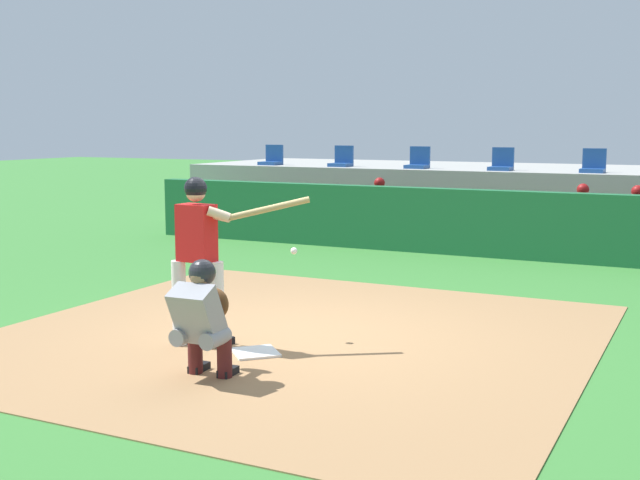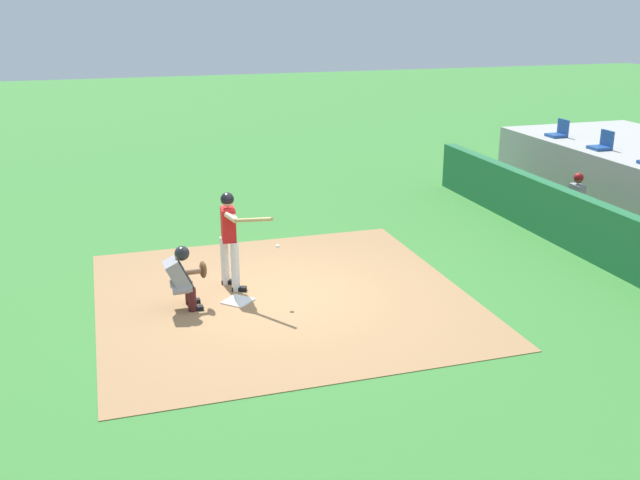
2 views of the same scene
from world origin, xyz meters
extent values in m
plane|color=#387A33|center=(0.00, 0.00, 0.00)|extent=(80.00, 80.00, 0.00)
cube|color=#9E754C|center=(0.00, 0.00, 0.01)|extent=(6.40, 6.40, 0.01)
cube|color=white|center=(0.00, -0.80, 0.02)|extent=(0.62, 0.62, 0.02)
cylinder|color=silver|center=(-0.90, -0.86, 0.46)|extent=(0.15, 0.15, 0.92)
cylinder|color=silver|center=(-0.50, -0.74, 0.46)|extent=(0.15, 0.15, 0.92)
cube|color=red|center=(-0.70, -0.80, 1.22)|extent=(0.40, 0.27, 0.60)
sphere|color=beige|center=(-0.70, -0.80, 1.65)|extent=(0.21, 0.21, 0.21)
sphere|color=black|center=(-0.70, -0.80, 1.68)|extent=(0.24, 0.24, 0.24)
cylinder|color=beige|center=(-0.61, -0.73, 1.43)|extent=(0.57, 0.10, 0.18)
cylinder|color=beige|center=(-0.42, -0.80, 1.43)|extent=(0.26, 0.23, 0.17)
cylinder|color=tan|center=(0.00, -0.48, 1.48)|extent=(0.72, 0.55, 0.24)
cube|color=black|center=(-0.88, -0.80, 0.04)|extent=(0.20, 0.28, 0.09)
cube|color=black|center=(-0.48, -0.68, 0.04)|extent=(0.20, 0.28, 0.09)
cylinder|color=gray|center=(-0.16, -1.77, 0.42)|extent=(0.17, 0.32, 0.16)
cylinder|color=#4C1919|center=(-0.17, -1.62, 0.21)|extent=(0.14, 0.14, 0.42)
cube|color=black|center=(-0.17, -1.56, 0.04)|extent=(0.12, 0.24, 0.08)
cylinder|color=gray|center=(0.16, -1.76, 0.42)|extent=(0.17, 0.32, 0.16)
cylinder|color=#4C1919|center=(0.15, -1.61, 0.21)|extent=(0.14, 0.14, 0.42)
cube|color=black|center=(0.15, -1.55, 0.04)|extent=(0.12, 0.24, 0.08)
cube|color=gray|center=(0.00, -1.81, 0.64)|extent=(0.41, 0.45, 0.57)
cube|color=#2D2D33|center=(-0.01, -1.69, 0.64)|extent=(0.39, 0.26, 0.45)
sphere|color=#996B4C|center=(-0.01, -1.73, 0.98)|extent=(0.21, 0.21, 0.21)
sphere|color=#232328|center=(-0.01, -1.71, 1.00)|extent=(0.25, 0.25, 0.25)
cylinder|color=#996B4C|center=(-0.05, -1.59, 0.64)|extent=(0.11, 0.45, 0.10)
ellipsoid|color=brown|center=(-0.10, -1.37, 0.64)|extent=(0.28, 0.13, 0.30)
sphere|color=white|center=(0.07, -0.09, 0.99)|extent=(0.07, 0.07, 0.07)
cube|color=#1E6638|center=(0.00, 6.50, 0.60)|extent=(13.00, 0.30, 1.20)
cube|color=olive|center=(0.00, 7.50, 0.23)|extent=(11.80, 0.44, 0.45)
cylinder|color=#939399|center=(-2.13, 7.25, 0.49)|extent=(0.15, 0.40, 0.15)
cylinder|color=#939399|center=(-2.13, 7.05, 0.23)|extent=(0.13, 0.13, 0.45)
cube|color=maroon|center=(-2.13, 7.00, 0.04)|extent=(0.11, 0.24, 0.08)
cylinder|color=#939399|center=(-1.87, 7.25, 0.49)|extent=(0.15, 0.40, 0.15)
cylinder|color=#939399|center=(-1.87, 7.05, 0.23)|extent=(0.13, 0.13, 0.45)
cube|color=maroon|center=(-1.87, 7.00, 0.04)|extent=(0.11, 0.24, 0.08)
cube|color=gray|center=(-2.00, 7.47, 0.76)|extent=(0.36, 0.22, 0.54)
sphere|color=brown|center=(-2.00, 7.47, 1.15)|extent=(0.20, 0.20, 0.20)
sphere|color=maroon|center=(-2.00, 7.47, 1.19)|extent=(0.22, 0.22, 0.22)
cylinder|color=brown|center=(-2.20, 7.33, 0.65)|extent=(0.09, 0.41, 0.22)
cylinder|color=brown|center=(-1.80, 7.33, 0.65)|extent=(0.09, 0.41, 0.22)
cylinder|color=#939399|center=(1.83, 7.25, 0.49)|extent=(0.15, 0.40, 0.15)
cylinder|color=#939399|center=(1.83, 7.05, 0.23)|extent=(0.13, 0.13, 0.45)
cube|color=maroon|center=(1.83, 7.00, 0.04)|extent=(0.11, 0.24, 0.08)
cylinder|color=#939399|center=(2.09, 7.25, 0.49)|extent=(0.15, 0.40, 0.15)
cylinder|color=#939399|center=(2.09, 7.05, 0.23)|extent=(0.13, 0.13, 0.45)
cube|color=maroon|center=(2.09, 7.00, 0.04)|extent=(0.11, 0.24, 0.08)
cube|color=gray|center=(1.96, 7.47, 0.76)|extent=(0.36, 0.22, 0.54)
sphere|color=beige|center=(1.96, 7.47, 1.15)|extent=(0.20, 0.20, 0.20)
sphere|color=maroon|center=(1.96, 7.47, 1.19)|extent=(0.22, 0.22, 0.22)
cylinder|color=beige|center=(1.76, 7.33, 0.65)|extent=(0.09, 0.41, 0.22)
cylinder|color=beige|center=(2.16, 7.33, 0.65)|extent=(0.09, 0.41, 0.22)
cylinder|color=#939399|center=(2.75, 7.25, 0.49)|extent=(0.15, 0.40, 0.15)
cylinder|color=#939399|center=(2.75, 7.05, 0.23)|extent=(0.13, 0.13, 0.45)
cube|color=maroon|center=(2.75, 7.00, 0.04)|extent=(0.11, 0.24, 0.08)
cylinder|color=#939399|center=(3.01, 7.05, 0.23)|extent=(0.13, 0.13, 0.45)
cube|color=maroon|center=(3.01, 7.00, 0.04)|extent=(0.11, 0.24, 0.08)
cube|color=gray|center=(2.88, 7.47, 0.76)|extent=(0.36, 0.22, 0.54)
sphere|color=beige|center=(2.88, 7.47, 1.15)|extent=(0.20, 0.20, 0.20)
sphere|color=maroon|center=(2.88, 7.47, 1.19)|extent=(0.22, 0.22, 0.22)
cylinder|color=beige|center=(2.68, 7.33, 0.65)|extent=(0.09, 0.41, 0.22)
cube|color=#9E9E99|center=(0.00, 10.90, 0.70)|extent=(15.00, 4.40, 1.40)
cube|color=#1E478C|center=(-5.57, 9.30, 1.44)|extent=(0.46, 0.46, 0.08)
cube|color=#1E478C|center=(-5.57, 9.50, 1.68)|extent=(0.46, 0.06, 0.40)
cube|color=#1E478C|center=(-3.71, 9.30, 1.44)|extent=(0.46, 0.46, 0.08)
cube|color=#1E478C|center=(-3.71, 9.50, 1.68)|extent=(0.46, 0.06, 0.40)
cube|color=#1E478C|center=(-1.86, 9.30, 1.44)|extent=(0.46, 0.46, 0.08)
cube|color=#1E478C|center=(-1.86, 9.50, 1.68)|extent=(0.46, 0.06, 0.40)
cube|color=#1E478C|center=(0.00, 9.30, 1.44)|extent=(0.46, 0.46, 0.08)
cube|color=#1E478C|center=(0.00, 9.50, 1.68)|extent=(0.46, 0.06, 0.40)
cube|color=#1E478C|center=(1.86, 9.30, 1.44)|extent=(0.46, 0.46, 0.08)
cube|color=#1E478C|center=(1.86, 9.50, 1.68)|extent=(0.46, 0.06, 0.40)
camera|label=1|loc=(4.18, -7.77, 2.32)|focal=45.67mm
camera|label=2|loc=(11.52, -2.87, 5.02)|focal=40.52mm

